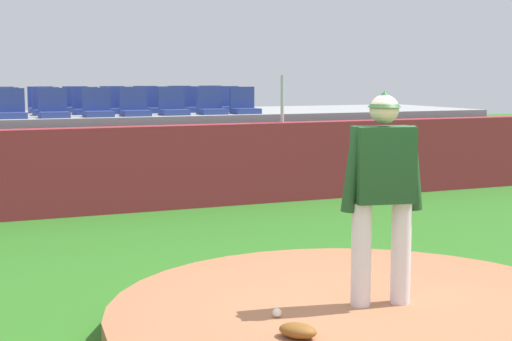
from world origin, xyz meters
name	(u,v)px	position (x,y,z in m)	size (l,w,h in m)	color
ground_plane	(364,336)	(0.00, 0.00, 0.00)	(60.00, 60.00, 0.00)	#2D6D1E
pitchers_mound	(364,321)	(0.00, 0.00, 0.13)	(4.42, 4.42, 0.26)	#A46744
pitcher	(383,182)	(0.16, 0.00, 1.33)	(0.74, 0.36, 1.84)	silver
baseball	(277,313)	(-0.81, 0.03, 0.30)	(0.07, 0.07, 0.07)	white
fielding_glove	(298,331)	(-0.87, -0.48, 0.32)	(0.30, 0.20, 0.11)	brown
brick_barrier	(152,168)	(0.00, 6.78, 0.70)	(16.37, 0.40, 1.40)	maroon
fence_post_right	(282,99)	(2.38, 6.78, 1.82)	(0.06, 0.06, 0.83)	silver
bleacher_platform	(122,152)	(0.00, 9.01, 0.76)	(14.71, 3.38, 1.52)	#999B9B
stadium_chair_0	(11,109)	(-2.12, 7.84, 1.67)	(0.48, 0.44, 0.50)	navy
stadium_chair_1	(53,108)	(-1.43, 7.83, 1.67)	(0.48, 0.44, 0.50)	navy
stadium_chair_2	(97,108)	(-0.68, 7.82, 1.67)	(0.48, 0.44, 0.50)	navy
stadium_chair_3	(134,107)	(-0.02, 7.83, 1.67)	(0.48, 0.44, 0.50)	navy
stadium_chair_4	(173,106)	(0.70, 7.87, 1.67)	(0.48, 0.44, 0.50)	navy
stadium_chair_5	(211,106)	(1.43, 7.86, 1.67)	(0.48, 0.44, 0.50)	navy
stadium_chair_6	(244,105)	(2.07, 7.82, 1.67)	(0.48, 0.44, 0.50)	navy
stadium_chair_7	(6,107)	(-2.12, 8.73, 1.67)	(0.48, 0.44, 0.50)	navy
stadium_chair_8	(47,106)	(-1.41, 8.74, 1.67)	(0.48, 0.44, 0.50)	navy
stadium_chair_9	(86,106)	(-0.71, 8.72, 1.67)	(0.48, 0.44, 0.50)	navy
stadium_chair_10	(122,105)	(-0.03, 8.74, 1.67)	(0.48, 0.44, 0.50)	navy
stadium_chair_11	(159,105)	(0.70, 8.78, 1.67)	(0.48, 0.44, 0.50)	navy
stadium_chair_12	(196,104)	(1.43, 8.75, 1.67)	(0.48, 0.44, 0.50)	navy
stadium_chair_13	(229,104)	(2.12, 8.75, 1.67)	(0.48, 0.44, 0.50)	navy
stadium_chair_14	(1,105)	(-2.12, 9.67, 1.67)	(0.48, 0.44, 0.50)	navy
stadium_chair_15	(41,105)	(-1.38, 9.67, 1.67)	(0.48, 0.44, 0.50)	navy
stadium_chair_16	(76,104)	(-0.72, 9.66, 1.67)	(0.48, 0.44, 0.50)	navy
stadium_chair_17	(113,104)	(0.00, 9.62, 1.67)	(0.48, 0.44, 0.50)	navy
stadium_chair_18	(147,103)	(0.69, 9.66, 1.67)	(0.48, 0.44, 0.50)	navy
stadium_chair_19	(181,103)	(1.40, 9.63, 1.67)	(0.48, 0.44, 0.50)	navy
stadium_chair_20	(212,102)	(2.09, 9.67, 1.67)	(0.48, 0.44, 0.50)	navy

